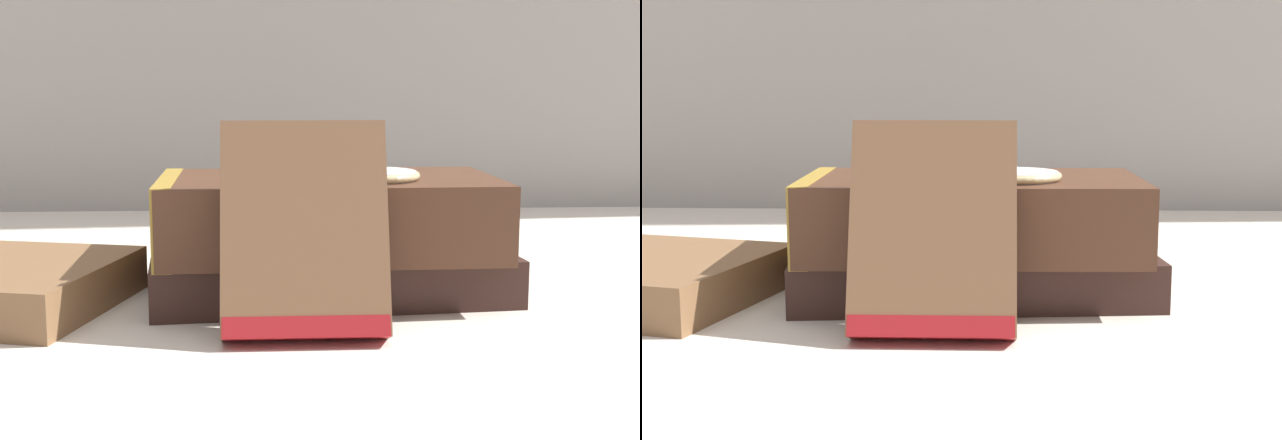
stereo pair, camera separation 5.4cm
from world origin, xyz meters
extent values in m
plane|color=beige|center=(0.00, 0.00, 0.00)|extent=(3.00, 3.00, 0.00)
cube|color=#331E19|center=(0.00, 0.04, 0.02)|extent=(0.25, 0.15, 0.03)
cube|color=#B22323|center=(-0.11, 0.03, 0.02)|extent=(0.02, 0.13, 0.03)
cube|color=#4C2D1E|center=(0.00, 0.03, 0.06)|extent=(0.23, 0.13, 0.05)
cube|color=olive|center=(-0.11, 0.03, 0.06)|extent=(0.02, 0.12, 0.05)
cube|color=brown|center=(-0.02, -0.06, 0.06)|extent=(0.09, 0.06, 0.12)
cube|color=maroon|center=(-0.02, -0.08, 0.01)|extent=(0.09, 0.02, 0.02)
cylinder|color=white|center=(0.03, 0.02, 0.09)|extent=(0.05, 0.05, 0.01)
torus|color=tan|center=(0.03, 0.02, 0.09)|extent=(0.06, 0.06, 0.01)
sphere|color=tan|center=(0.03, 0.04, 0.09)|extent=(0.01, 0.01, 0.01)
camera|label=1|loc=(-0.04, -0.56, 0.15)|focal=50.00mm
camera|label=2|loc=(0.01, -0.56, 0.15)|focal=50.00mm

